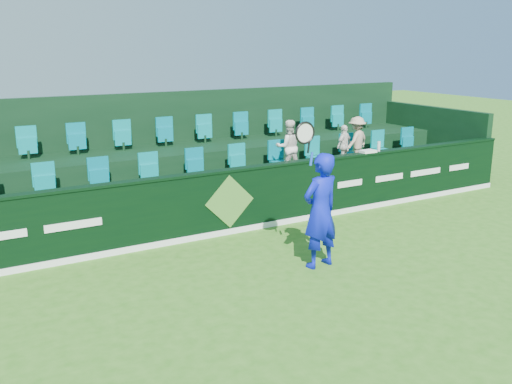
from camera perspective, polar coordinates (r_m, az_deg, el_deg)
ground at (r=8.75m, az=9.42°, el=-11.37°), size 60.00×60.00×0.00m
sponsor_hoarding at (r=11.66m, az=-2.89°, el=-0.96°), size 16.00×0.25×1.35m
stand_tier_front at (r=12.69m, az=-5.15°, el=-1.00°), size 16.00×2.00×0.80m
stand_tier_back at (r=14.33m, az=-8.37°, el=1.75°), size 16.00×1.80×1.30m
stand_rear at (r=14.62m, az=-9.10°, el=4.25°), size 16.00×4.10×2.60m
seat_row_front at (r=12.88m, az=-5.97°, el=2.42°), size 13.50×0.50×0.60m
seat_row_back at (r=14.43m, az=-8.96°, el=5.66°), size 13.50×0.50×0.60m
tennis_player at (r=9.88m, az=6.44°, el=-1.82°), size 1.04×0.59×2.62m
spectator_left at (r=13.52m, az=3.26°, el=4.53°), size 0.73×0.64×1.28m
spectator_middle at (r=14.51m, az=8.80°, el=4.61°), size 0.67×0.46×1.05m
spectator_right at (r=14.74m, az=10.03°, el=5.07°), size 0.90×0.69×1.23m
towel at (r=13.53m, az=11.12°, el=4.02°), size 0.37×0.24×0.06m
drinks_bottle at (r=13.73m, az=12.18°, el=4.49°), size 0.07×0.07×0.23m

